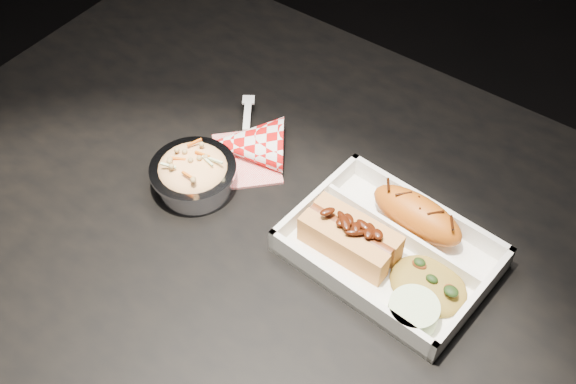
{
  "coord_description": "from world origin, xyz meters",
  "views": [
    {
      "loc": [
        0.32,
        -0.48,
        1.51
      ],
      "look_at": [
        -0.03,
        0.01,
        0.81
      ],
      "focal_mm": 45.0,
      "sensor_mm": 36.0,
      "label": 1
    }
  ],
  "objects_px": {
    "dining_table": "(304,274)",
    "fried_pastry": "(417,215)",
    "food_tray": "(390,252)",
    "hotdog": "(350,236)",
    "foil_coleslaw_cup": "(193,173)",
    "napkin_fork": "(245,144)"
  },
  "relations": [
    {
      "from": "fried_pastry",
      "to": "napkin_fork",
      "type": "relative_size",
      "value": 0.79
    },
    {
      "from": "food_tray",
      "to": "fried_pastry",
      "type": "bearing_deg",
      "value": 90.0
    },
    {
      "from": "dining_table",
      "to": "foil_coleslaw_cup",
      "type": "distance_m",
      "value": 0.21
    },
    {
      "from": "hotdog",
      "to": "fried_pastry",
      "type": "bearing_deg",
      "value": 57.95
    },
    {
      "from": "dining_table",
      "to": "hotdog",
      "type": "distance_m",
      "value": 0.14
    },
    {
      "from": "food_tray",
      "to": "fried_pastry",
      "type": "height_order",
      "value": "fried_pastry"
    },
    {
      "from": "food_tray",
      "to": "hotdog",
      "type": "height_order",
      "value": "hotdog"
    },
    {
      "from": "dining_table",
      "to": "food_tray",
      "type": "xyz_separation_m",
      "value": [
        0.11,
        0.03,
        0.1
      ]
    },
    {
      "from": "dining_table",
      "to": "fried_pastry",
      "type": "distance_m",
      "value": 0.19
    },
    {
      "from": "fried_pastry",
      "to": "napkin_fork",
      "type": "xyz_separation_m",
      "value": [
        -0.27,
        -0.02,
        -0.02
      ]
    },
    {
      "from": "foil_coleslaw_cup",
      "to": "napkin_fork",
      "type": "xyz_separation_m",
      "value": [
        0.02,
        0.09,
        -0.01
      ]
    },
    {
      "from": "food_tray",
      "to": "fried_pastry",
      "type": "distance_m",
      "value": 0.06
    },
    {
      "from": "dining_table",
      "to": "hotdog",
      "type": "xyz_separation_m",
      "value": [
        0.06,
        0.01,
        0.12
      ]
    },
    {
      "from": "fried_pastry",
      "to": "napkin_fork",
      "type": "height_order",
      "value": "napkin_fork"
    },
    {
      "from": "fried_pastry",
      "to": "foil_coleslaw_cup",
      "type": "height_order",
      "value": "foil_coleslaw_cup"
    },
    {
      "from": "dining_table",
      "to": "food_tray",
      "type": "distance_m",
      "value": 0.15
    },
    {
      "from": "fried_pastry",
      "to": "napkin_fork",
      "type": "bearing_deg",
      "value": -176.45
    },
    {
      "from": "dining_table",
      "to": "food_tray",
      "type": "bearing_deg",
      "value": 17.78
    },
    {
      "from": "food_tray",
      "to": "hotdog",
      "type": "xyz_separation_m",
      "value": [
        -0.05,
        -0.02,
        0.02
      ]
    },
    {
      "from": "food_tray",
      "to": "napkin_fork",
      "type": "relative_size",
      "value": 1.58
    },
    {
      "from": "fried_pastry",
      "to": "foil_coleslaw_cup",
      "type": "bearing_deg",
      "value": -158.74
    },
    {
      "from": "food_tray",
      "to": "foil_coleslaw_cup",
      "type": "height_order",
      "value": "foil_coleslaw_cup"
    }
  ]
}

